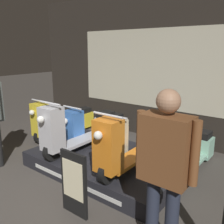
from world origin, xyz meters
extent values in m
plane|color=#423D38|center=(0.00, 0.00, 0.00)|extent=(30.00, 30.00, 0.00)
cube|color=#28231E|center=(0.00, 3.39, 1.60)|extent=(6.71, 0.08, 3.20)
cube|color=beige|center=(0.00, 3.34, 1.55)|extent=(3.69, 0.01, 1.70)
cube|color=black|center=(0.30, 1.48, 0.13)|extent=(2.50, 1.59, 0.25)
cube|color=silver|center=(0.30, 0.68, 0.11)|extent=(1.75, 0.01, 0.06)
cylinder|color=black|center=(-0.27, 0.79, 0.41)|extent=(0.09, 0.31, 0.31)
cylinder|color=black|center=(-0.27, 2.16, 0.41)|extent=(0.09, 0.31, 0.31)
cube|color=#BCBCC1|center=(-0.27, 1.48, 0.40)|extent=(0.30, 1.28, 0.05)
cube|color=#BCBCC1|center=(-0.27, 0.81, 0.77)|extent=(0.32, 0.28, 0.70)
cube|color=#BCBCC1|center=(-0.27, 2.14, 0.49)|extent=(0.33, 0.33, 0.36)
cube|color=black|center=(-0.27, 2.13, 0.72)|extent=(0.24, 0.29, 0.12)
cylinder|color=silver|center=(-0.27, 0.80, 1.18)|extent=(0.46, 0.03, 0.03)
sphere|color=white|center=(-0.27, 0.62, 0.97)|extent=(0.11, 0.11, 0.11)
cylinder|color=black|center=(0.86, 0.79, 0.41)|extent=(0.09, 0.31, 0.31)
cylinder|color=black|center=(0.86, 2.16, 0.41)|extent=(0.09, 0.31, 0.31)
cube|color=orange|center=(0.86, 1.48, 0.40)|extent=(0.30, 1.28, 0.05)
cube|color=orange|center=(0.86, 0.81, 0.77)|extent=(0.32, 0.28, 0.70)
cube|color=orange|center=(0.86, 2.14, 0.49)|extent=(0.33, 0.33, 0.36)
cube|color=black|center=(0.86, 2.13, 0.72)|extent=(0.24, 0.29, 0.12)
cylinder|color=silver|center=(0.86, 0.80, 1.18)|extent=(0.46, 0.03, 0.03)
sphere|color=white|center=(0.86, 0.62, 0.97)|extent=(0.11, 0.11, 0.11)
cylinder|color=black|center=(-1.57, 1.52, 0.16)|extent=(0.09, 0.31, 0.31)
cylinder|color=black|center=(-1.57, 2.90, 0.16)|extent=(0.09, 0.31, 0.31)
cube|color=yellow|center=(-1.57, 2.21, 0.15)|extent=(0.30, 1.28, 0.05)
cube|color=yellow|center=(-1.57, 1.55, 0.52)|extent=(0.32, 0.28, 0.70)
cube|color=yellow|center=(-1.57, 2.87, 0.24)|extent=(0.33, 0.33, 0.36)
cube|color=black|center=(-1.57, 2.87, 0.47)|extent=(0.24, 0.29, 0.12)
cylinder|color=silver|center=(-1.57, 1.54, 0.93)|extent=(0.46, 0.03, 0.03)
sphere|color=white|center=(-1.57, 1.35, 0.72)|extent=(0.11, 0.11, 0.11)
cylinder|color=black|center=(-0.57, 1.52, 0.16)|extent=(0.09, 0.31, 0.31)
cylinder|color=black|center=(-0.57, 2.90, 0.16)|extent=(0.09, 0.31, 0.31)
cube|color=#386BBC|center=(-0.57, 2.21, 0.15)|extent=(0.30, 1.28, 0.05)
cube|color=#386BBC|center=(-0.57, 1.55, 0.52)|extent=(0.32, 0.28, 0.70)
cube|color=#386BBC|center=(-0.57, 2.87, 0.24)|extent=(0.33, 0.33, 0.36)
cube|color=black|center=(-0.57, 2.87, 0.47)|extent=(0.24, 0.29, 0.12)
cylinder|color=silver|center=(-0.57, 1.54, 0.93)|extent=(0.46, 0.03, 0.03)
sphere|color=white|center=(-0.57, 1.35, 0.72)|extent=(0.11, 0.11, 0.11)
cylinder|color=black|center=(0.42, 1.52, 0.16)|extent=(0.09, 0.31, 0.31)
cylinder|color=black|center=(0.42, 2.90, 0.16)|extent=(0.09, 0.31, 0.31)
cube|color=beige|center=(0.42, 2.21, 0.15)|extent=(0.30, 1.28, 0.05)
cube|color=beige|center=(0.42, 1.55, 0.52)|extent=(0.32, 0.28, 0.70)
cube|color=beige|center=(0.42, 2.87, 0.24)|extent=(0.33, 0.33, 0.36)
cube|color=black|center=(0.42, 2.87, 0.47)|extent=(0.24, 0.29, 0.12)
cylinder|color=silver|center=(0.42, 1.54, 0.93)|extent=(0.46, 0.03, 0.03)
sphere|color=white|center=(0.42, 1.35, 0.72)|extent=(0.11, 0.11, 0.11)
cylinder|color=black|center=(1.42, 1.52, 0.16)|extent=(0.09, 0.31, 0.31)
cylinder|color=black|center=(1.42, 2.90, 0.16)|extent=(0.09, 0.31, 0.31)
cube|color=#8EC6AD|center=(1.42, 2.21, 0.15)|extent=(0.30, 1.28, 0.05)
cube|color=#8EC6AD|center=(1.42, 1.55, 0.52)|extent=(0.32, 0.28, 0.70)
cube|color=#8EC6AD|center=(1.42, 2.87, 0.24)|extent=(0.33, 0.33, 0.36)
cube|color=black|center=(1.42, 2.87, 0.47)|extent=(0.24, 0.29, 0.12)
cylinder|color=silver|center=(1.42, 1.54, 0.93)|extent=(0.46, 0.03, 0.03)
sphere|color=white|center=(1.42, 1.35, 0.72)|extent=(0.11, 0.11, 0.11)
cylinder|color=#232838|center=(1.74, 0.42, 0.40)|extent=(0.13, 0.13, 0.80)
cylinder|color=#232838|center=(1.94, 0.42, 0.40)|extent=(0.13, 0.13, 0.80)
cube|color=brown|center=(1.84, 0.42, 1.11)|extent=(0.45, 0.25, 0.63)
cylinder|color=brown|center=(1.57, 0.42, 1.14)|extent=(0.08, 0.08, 0.58)
cylinder|color=brown|center=(2.10, 0.42, 1.14)|extent=(0.08, 0.08, 0.58)
sphere|color=#A87A5B|center=(1.84, 0.42, 1.55)|extent=(0.22, 0.22, 0.22)
cube|color=black|center=(0.73, 0.31, 0.41)|extent=(0.40, 0.04, 0.82)
cube|color=beige|center=(0.73, 0.29, 0.47)|extent=(0.33, 0.01, 0.49)
camera|label=1|loc=(2.74, -1.53, 1.99)|focal=40.00mm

